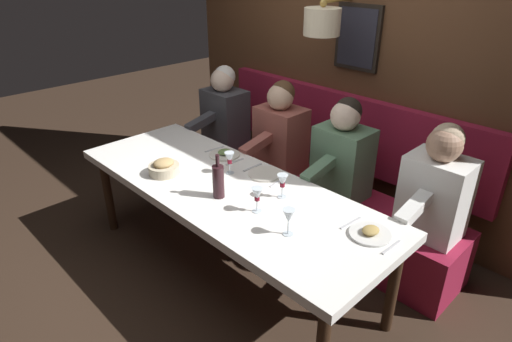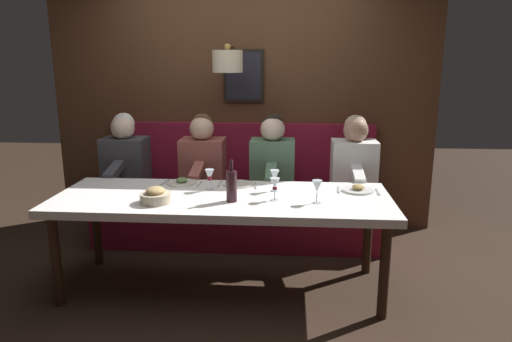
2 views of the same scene
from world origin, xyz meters
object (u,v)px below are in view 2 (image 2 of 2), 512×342
bread_bowl (156,196)px  wine_glass_0 (210,176)px  wine_glass_3 (317,187)px  diner_near (272,161)px  dining_table (222,204)px  diner_far (125,159)px  wine_glass_1 (275,185)px  diner_middle (203,160)px  wine_glass_2 (275,176)px  wine_bottle (232,186)px  diner_nearest (354,162)px

bread_bowl → wine_glass_0: bearing=-43.2°
bread_bowl → wine_glass_3: bearing=-86.1°
bread_bowl → diner_near: bearing=-35.5°
dining_table → diner_far: diner_far is taller
diner_near → wine_glass_1: (-0.96, -0.06, 0.04)m
wine_glass_0 → bread_bowl: wine_glass_0 is taller
wine_glass_3 → wine_glass_0: bearing=71.6°
diner_middle → wine_glass_2: bearing=-136.5°
diner_middle → diner_far: (0.00, 0.73, 0.00)m
wine_bottle → diner_far: bearing=48.0°
dining_table → diner_nearest: 1.39m
wine_glass_1 → wine_bottle: size_ratio=0.55×
wine_glass_1 → bread_bowl: 0.84m
wine_glass_1 → wine_glass_2: same height
diner_middle → diner_far: same height
diner_middle → wine_glass_0: (-0.74, -0.19, 0.04)m
diner_nearest → wine_bottle: size_ratio=2.64×
wine_glass_3 → dining_table: bearing=79.5°
diner_nearest → wine_glass_2: (-0.73, 0.69, 0.04)m
diner_near → bread_bowl: size_ratio=3.60×
wine_glass_1 → diner_middle: bearing=35.9°
diner_far → bread_bowl: bearing=-151.0°
wine_bottle → wine_glass_1: bearing=-80.4°
diner_near → diner_far: bearing=90.0°
wine_glass_0 → bread_bowl: (-0.34, 0.32, -0.07)m
diner_near → wine_glass_1: size_ratio=4.82×
bread_bowl → diner_middle: bearing=-6.9°
dining_table → diner_near: size_ratio=3.13×
diner_middle → wine_glass_3: 1.42m
wine_glass_2 → wine_bottle: wine_bottle is taller
diner_nearest → wine_glass_2: size_ratio=4.82×
dining_table → wine_glass_0: (0.14, 0.12, 0.18)m
wine_glass_0 → diner_middle: bearing=14.5°
diner_far → wine_bottle: 1.52m
diner_nearest → diner_far: same height
wine_glass_3 → bread_bowl: (-0.08, 1.13, -0.07)m
diner_far → wine_glass_1: bearing=-123.9°
diner_nearest → wine_glass_0: bearing=122.0°
wine_glass_1 → diner_near: bearing=3.3°
wine_bottle → bread_bowl: wine_bottle is taller
wine_glass_0 → wine_glass_3: size_ratio=1.00×
wine_glass_3 → wine_bottle: 0.60m
bread_bowl → wine_glass_2: bearing=-66.3°
diner_middle → wine_glass_1: 1.19m
diner_nearest → wine_glass_0: size_ratio=4.82×
diner_far → wine_glass_0: 1.19m
wine_glass_0 → dining_table: bearing=-140.2°
wine_glass_1 → wine_glass_3: same height
diner_far → wine_glass_0: (-0.74, -0.92, 0.04)m
dining_table → diner_middle: size_ratio=3.13×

